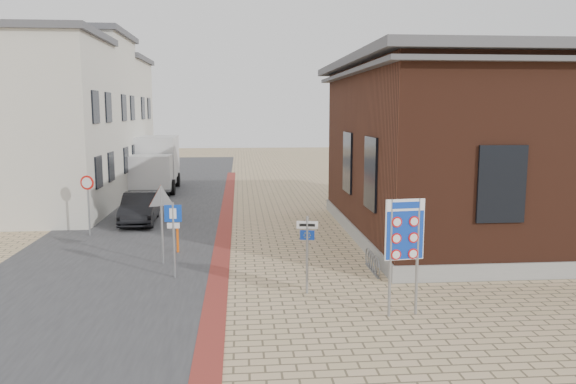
{
  "coord_description": "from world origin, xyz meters",
  "views": [
    {
      "loc": [
        -1.33,
        -14.08,
        4.85
      ],
      "look_at": [
        0.23,
        4.08,
        2.2
      ],
      "focal_mm": 35.0,
      "sensor_mm": 36.0,
      "label": 1
    }
  ],
  "objects": [
    {
      "name": "bike_rack",
      "position": [
        2.65,
        2.2,
        0.26
      ],
      "size": [
        0.08,
        1.8,
        0.6
      ],
      "color": "slate",
      "rests_on": "ground"
    },
    {
      "name": "yield_sign",
      "position": [
        -3.8,
        3.5,
        1.92
      ],
      "size": [
        0.85,
        0.38,
        2.51
      ],
      "rotation": [
        0.0,
        0.0,
        0.37
      ],
      "color": "gray",
      "rests_on": "ground"
    },
    {
      "name": "townhouse_near",
      "position": [
        -10.99,
        12.0,
        4.17
      ],
      "size": [
        7.4,
        6.4,
        8.3
      ],
      "color": "beige",
      "rests_on": "ground"
    },
    {
      "name": "curb_strip",
      "position": [
        -2.0,
        10.0,
        0.01
      ],
      "size": [
        0.6,
        40.0,
        0.02
      ],
      "primitive_type": "cube",
      "color": "maroon",
      "rests_on": "ground"
    },
    {
      "name": "parking_sign",
      "position": [
        -3.27,
        2.0,
        1.5
      ],
      "size": [
        0.49,
        0.07,
        2.24
      ],
      "rotation": [
        0.0,
        0.0,
        -0.04
      ],
      "color": "gray",
      "rests_on": "ground"
    },
    {
      "name": "townhouse_mid",
      "position": [
        -10.99,
        18.0,
        4.57
      ],
      "size": [
        7.4,
        6.4,
        9.1
      ],
      "color": "beige",
      "rests_on": "ground"
    },
    {
      "name": "essen_sign",
      "position": [
        0.42,
        0.3,
        1.36
      ],
      "size": [
        0.56,
        0.14,
        2.1
      ],
      "rotation": [
        0.0,
        0.0,
        -0.19
      ],
      "color": "gray",
      "rests_on": "ground"
    },
    {
      "name": "ground",
      "position": [
        0.0,
        0.0,
        0.0
      ],
      "size": [
        120.0,
        120.0,
        0.0
      ],
      "primitive_type": "plane",
      "color": "tan",
      "rests_on": "ground"
    },
    {
      "name": "brick_building",
      "position": [
        8.99,
        7.0,
        3.49
      ],
      "size": [
        13.0,
        13.0,
        6.8
      ],
      "color": "gray",
      "rests_on": "ground"
    },
    {
      "name": "box_truck",
      "position": [
        -6.51,
        20.44,
        1.69
      ],
      "size": [
        2.83,
        6.32,
        3.27
      ],
      "rotation": [
        0.0,
        0.0,
        0.03
      ],
      "color": "slate",
      "rests_on": "ground"
    },
    {
      "name": "road_strip",
      "position": [
        -5.5,
        15.0,
        0.01
      ],
      "size": [
        7.0,
        60.0,
        0.02
      ],
      "primitive_type": "cube",
      "color": "#38383A",
      "rests_on": "ground"
    },
    {
      "name": "townhouse_far",
      "position": [
        -10.99,
        24.0,
        4.17
      ],
      "size": [
        7.4,
        6.4,
        8.3
      ],
      "color": "beige",
      "rests_on": "ground"
    },
    {
      "name": "speed_sign",
      "position": [
        -7.23,
        8.0,
        1.59
      ],
      "size": [
        0.55,
        0.17,
        2.37
      ],
      "rotation": [
        0.0,
        0.0,
        -0.25
      ],
      "color": "gray",
      "rests_on": "ground"
    },
    {
      "name": "sedan",
      "position": [
        -5.7,
        10.37,
        0.65
      ],
      "size": [
        1.58,
        4.03,
        1.3
      ],
      "primitive_type": "imported",
      "rotation": [
        0.0,
        0.0,
        0.05
      ],
      "color": "black",
      "rests_on": "ground"
    },
    {
      "name": "border_sign",
      "position": [
        2.5,
        -1.5,
        2.03
      ],
      "size": [
        0.96,
        0.17,
        2.82
      ],
      "rotation": [
        0.0,
        0.0,
        0.12
      ],
      "color": "gray",
      "rests_on": "ground"
    },
    {
      "name": "bollard",
      "position": [
        -3.5,
        5.0,
        0.45
      ],
      "size": [
        0.11,
        0.11,
        0.9
      ],
      "primitive_type": "cylinder",
      "rotation": [
        0.0,
        0.0,
        0.41
      ],
      "color": "#F75A0D",
      "rests_on": "ground"
    }
  ]
}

